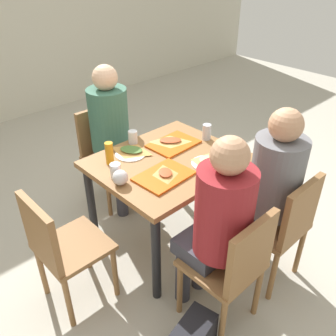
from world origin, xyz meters
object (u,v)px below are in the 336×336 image
(paper_plate_center, at_px, (130,154))
(chair_near_right, at_px, (283,224))
(tray_red_near, at_px, (164,176))
(plastic_cup_b, at_px, (209,172))
(chair_near_left, at_px, (234,264))
(person_far_side, at_px, (112,128))
(pizza_slice_b, at_px, (170,141))
(foil_bundle, at_px, (120,177))
(condiment_bottle, at_px, (109,153))
(paper_plate_near_edge, at_px, (207,163))
(plastic_cup_c, at_px, (116,171))
(chair_left_end, at_px, (60,245))
(pizza_slice_c, at_px, (131,150))
(pizza_slice_a, at_px, (165,173))
(pizza_slice_d, at_px, (208,160))
(main_table, at_px, (168,171))
(soda_can, at_px, (207,132))
(tray_red_far, at_px, (173,144))
(person_in_red, at_px, (218,219))
(chair_far_side, at_px, (105,149))
(person_in_brown_jacket, at_px, (270,183))
(plastic_cup_a, at_px, (133,137))

(paper_plate_center, bearing_deg, chair_near_right, -68.73)
(tray_red_near, height_order, paper_plate_center, tray_red_near)
(chair_near_right, bearing_deg, plastic_cup_b, 117.02)
(chair_near_left, xyz_separation_m, person_far_side, (0.25, 1.48, 0.25))
(pizza_slice_b, relative_size, foil_bundle, 2.74)
(condiment_bottle, bearing_deg, plastic_cup_b, -59.17)
(chair_near_left, height_order, paper_plate_near_edge, chair_near_left)
(paper_plate_center, xyz_separation_m, foil_bundle, (-0.28, -0.26, 0.05))
(plastic_cup_c, bearing_deg, chair_left_end, -172.51)
(pizza_slice_c, bearing_deg, paper_plate_center, -140.38)
(pizza_slice_a, distance_m, pizza_slice_d, 0.34)
(main_table, xyz_separation_m, pizza_slice_d, (0.17, -0.22, 0.12))
(chair_near_left, height_order, paper_plate_center, chair_near_left)
(main_table, bearing_deg, condiment_bottle, 144.66)
(chair_near_left, bearing_deg, paper_plate_near_edge, 54.79)
(soda_can, bearing_deg, pizza_slice_b, 152.12)
(tray_red_far, distance_m, soda_can, 0.28)
(chair_near_left, bearing_deg, tray_red_near, 83.42)
(pizza_slice_d, bearing_deg, condiment_bottle, 137.45)
(person_in_red, distance_m, plastic_cup_b, 0.42)
(pizza_slice_d, relative_size, condiment_bottle, 1.49)
(plastic_cup_c, relative_size, condiment_bottle, 0.62)
(pizza_slice_a, relative_size, pizza_slice_c, 0.73)
(pizza_slice_c, bearing_deg, pizza_slice_d, -58.46)
(pizza_slice_a, bearing_deg, chair_left_end, 168.35)
(main_table, relative_size, tray_red_far, 2.82)
(paper_plate_center, relative_size, pizza_slice_c, 0.76)
(plastic_cup_c, xyz_separation_m, soda_can, (0.84, -0.04, 0.01))
(paper_plate_center, bearing_deg, person_in_red, -96.41)
(chair_far_side, distance_m, foil_bundle, 0.98)
(chair_far_side, bearing_deg, person_in_brown_jacket, -80.26)
(tray_red_near, distance_m, plastic_cup_a, 0.53)
(pizza_slice_c, distance_m, plastic_cup_c, 0.34)
(chair_far_side, bearing_deg, person_in_red, -99.74)
(condiment_bottle, bearing_deg, chair_far_side, 60.17)
(chair_near_right, xyz_separation_m, pizza_slice_b, (-0.08, 0.97, 0.26))
(paper_plate_center, height_order, pizza_slice_c, pizza_slice_c)
(plastic_cup_b, relative_size, condiment_bottle, 0.62)
(person_in_red, relative_size, plastic_cup_a, 12.59)
(chair_left_end, xyz_separation_m, foil_bundle, (0.46, -0.02, 0.29))
(pizza_slice_d, bearing_deg, plastic_cup_c, 153.46)
(chair_far_side, xyz_separation_m, pizza_slice_c, (-0.13, -0.55, 0.26))
(condiment_bottle, bearing_deg, pizza_slice_b, -8.62)
(pizza_slice_c, bearing_deg, chair_near_right, -70.37)
(chair_left_end, height_order, soda_can, soda_can)
(main_table, bearing_deg, foil_bundle, -177.18)
(chair_left_end, distance_m, pizza_slice_c, 0.85)
(pizza_slice_d, relative_size, foil_bundle, 2.38)
(chair_left_end, bearing_deg, pizza_slice_b, 8.41)
(tray_red_far, bearing_deg, plastic_cup_a, 130.96)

